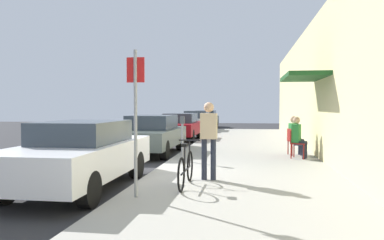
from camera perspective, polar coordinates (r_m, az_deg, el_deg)
ground_plane at (r=9.43m, az=-6.22°, el=-8.50°), size 60.00×60.00×0.00m
sidewalk_slab at (r=11.09m, az=7.89°, el=-6.60°), size 4.50×32.00×0.12m
building_facade at (r=11.22m, az=20.32°, el=5.05°), size 1.40×32.00×4.67m
parked_car_0 at (r=8.24m, az=-16.47°, el=-4.92°), size 1.80×4.40×1.42m
parked_car_1 at (r=13.73m, az=-6.11°, el=-2.12°), size 1.80×4.40×1.41m
parked_car_2 at (r=19.37m, az=-1.78°, el=-0.93°), size 1.80×4.40×1.37m
parked_car_3 at (r=25.55m, az=0.75°, el=-0.15°), size 1.80×4.40×1.42m
parked_car_4 at (r=30.80m, az=2.08°, el=0.21°), size 1.80×4.40×1.40m
parking_meter at (r=11.07m, az=-1.46°, el=-2.29°), size 0.12×0.10×1.32m
street_sign at (r=6.71m, az=-8.52°, el=1.28°), size 0.32×0.06×2.60m
bicycle_0 at (r=7.63m, az=-0.93°, el=-7.35°), size 0.46×1.71×0.90m
cafe_chair_0 at (r=12.17m, az=15.45°, el=-3.21°), size 0.56×0.56×0.87m
seated_patron_0 at (r=12.14m, az=15.74°, el=-2.32°), size 0.51×0.47×1.29m
cafe_chair_1 at (r=12.90m, az=15.05°, el=-2.91°), size 0.53×0.53×0.87m
seated_patron_1 at (r=12.90m, az=15.31°, el=-2.06°), size 0.49×0.44×1.29m
pedestrian_standing at (r=8.25m, az=2.55°, el=-2.16°), size 0.36×0.22×1.70m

